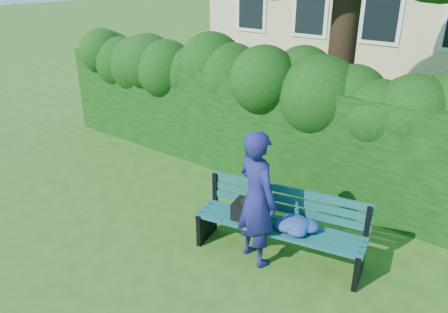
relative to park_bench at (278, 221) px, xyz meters
The scene contains 4 objects.
ground 1.29m from the park_bench, 169.92° to the right, with size 80.00×80.00×0.00m, color #30591B.
hedge 2.34m from the park_bench, 120.42° to the left, with size 10.00×1.00×1.80m.
park_bench is the anchor object (origin of this frame).
man_reading 0.47m from the park_bench, 127.34° to the right, with size 0.64×0.42×1.75m, color navy.
Camera 1 is at (3.53, -3.94, 3.48)m, focal length 35.00 mm.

